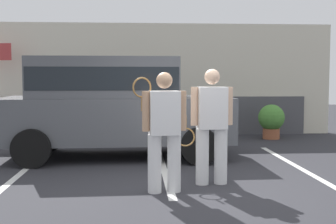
{
  "coord_description": "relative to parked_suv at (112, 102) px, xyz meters",
  "views": [
    {
      "loc": [
        -0.79,
        -6.58,
        1.65
      ],
      "look_at": [
        -0.24,
        1.2,
        1.05
      ],
      "focal_mm": 47.98,
      "sensor_mm": 36.0,
      "label": 1
    }
  ],
  "objects": [
    {
      "name": "parking_stripe_2",
      "position": [
        3.47,
        -1.18,
        -1.14
      ],
      "size": [
        0.12,
        4.4,
        0.01
      ],
      "primitive_type": "cube",
      "color": "silver",
      "rests_on": "ground_plane"
    },
    {
      "name": "tennis_player_man",
      "position": [
        0.89,
        -2.9,
        -0.24
      ],
      "size": [
        0.78,
        0.32,
        1.73
      ],
      "rotation": [
        0.0,
        0.0,
        3.26
      ],
      "color": "white",
      "rests_on": "ground_plane"
    },
    {
      "name": "ground_plane",
      "position": [
        1.29,
        -2.68,
        -1.15
      ],
      "size": [
        40.0,
        40.0,
        0.0
      ],
      "primitive_type": "plane",
      "color": "#2D2D33"
    },
    {
      "name": "parking_stripe_0",
      "position": [
        -1.5,
        -1.18,
        -1.14
      ],
      "size": [
        0.12,
        4.4,
        0.01
      ],
      "primitive_type": "cube",
      "color": "silver",
      "rests_on": "ground_plane"
    },
    {
      "name": "parked_suv",
      "position": [
        0.0,
        0.0,
        0.0
      ],
      "size": [
        4.65,
        2.25,
        2.05
      ],
      "rotation": [
        0.0,
        0.0,
        0.02
      ],
      "color": "#4C4F54",
      "rests_on": "ground_plane"
    },
    {
      "name": "house_frontage",
      "position": [
        1.29,
        3.71,
        0.35
      ],
      "size": [
        9.72,
        0.4,
        3.19
      ],
      "color": "beige",
      "rests_on": "ground_plane"
    },
    {
      "name": "tennis_player_woman",
      "position": [
        1.65,
        -2.45,
        -0.22
      ],
      "size": [
        0.92,
        0.31,
        1.78
      ],
      "rotation": [
        0.0,
        0.0,
        3.23
      ],
      "color": "white",
      "rests_on": "ground_plane"
    },
    {
      "name": "potted_plant_by_porch",
      "position": [
        4.12,
        2.53,
        -0.63
      ],
      "size": [
        0.7,
        0.7,
        0.93
      ],
      "color": "#9E5638",
      "rests_on": "ground_plane"
    },
    {
      "name": "parking_stripe_1",
      "position": [
        0.99,
        -1.18,
        -1.14
      ],
      "size": [
        0.12,
        4.4,
        0.01
      ],
      "primitive_type": "cube",
      "color": "silver",
      "rests_on": "ground_plane"
    }
  ]
}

